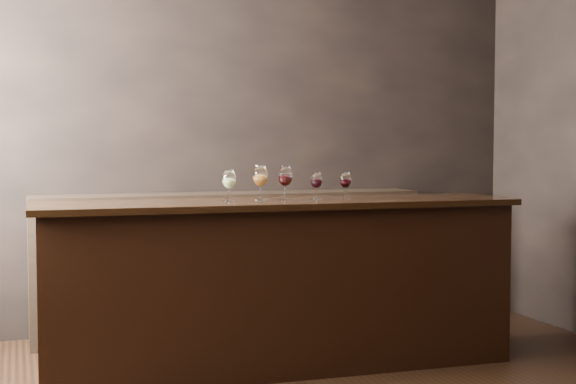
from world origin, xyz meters
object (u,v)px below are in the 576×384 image
object	(u,v)px
bar_counter	(280,288)
glass_red_a	(285,177)
glass_red_c	(345,181)
glass_red_b	(316,181)
glass_amber	(260,177)
glass_white	(229,180)
back_bar_shelf	(231,262)

from	to	relation	value
bar_counter	glass_red_a	size ratio (longest dim) A/B	13.36
glass_red_a	glass_red_c	bearing A→B (deg)	-3.60
bar_counter	glass_red_b	xyz separation A→B (m)	(0.24, 0.02, 0.65)
bar_counter	glass_amber	distance (m)	0.69
glass_amber	glass_red_b	distance (m)	0.36
glass_white	glass_red_b	size ratio (longest dim) A/B	1.12
bar_counter	glass_red_a	xyz separation A→B (m)	(0.04, 0.01, 0.68)
back_bar_shelf	glass_white	xyz separation A→B (m)	(-0.28, -1.01, 0.65)
glass_white	glass_amber	bearing A→B (deg)	1.12
glass_red_c	glass_white	bearing A→B (deg)	177.60
glass_amber	glass_red_c	size ratio (longest dim) A/B	1.26
back_bar_shelf	glass_amber	xyz separation A→B (m)	(-0.08, -1.01, 0.67)
glass_white	glass_red_c	xyz separation A→B (m)	(0.74, -0.03, -0.01)
bar_counter	glass_red_c	bearing A→B (deg)	-0.03
glass_red_a	glass_red_b	xyz separation A→B (m)	(0.21, 0.00, -0.03)
bar_counter	glass_white	world-z (taller)	glass_white
back_bar_shelf	glass_red_c	distance (m)	1.31
glass_white	glass_red_c	distance (m)	0.74
glass_red_c	back_bar_shelf	bearing A→B (deg)	113.80
back_bar_shelf	glass_white	world-z (taller)	glass_white
bar_counter	glass_red_a	distance (m)	0.68
glass_red_b	glass_red_c	distance (m)	0.18
glass_amber	glass_red_a	size ratio (longest dim) A/B	1.01
bar_counter	back_bar_shelf	bearing A→B (deg)	93.46
glass_red_b	bar_counter	bearing A→B (deg)	-175.82
glass_white	glass_amber	distance (m)	0.20
bar_counter	glass_white	bearing A→B (deg)	177.88
back_bar_shelf	glass_amber	size ratio (longest dim) A/B	13.13
glass_red_c	glass_amber	bearing A→B (deg)	176.33
back_bar_shelf	glass_red_a	size ratio (longest dim) A/B	13.33
back_bar_shelf	glass_red_b	bearing A→B (deg)	-74.68
bar_counter	glass_red_c	size ratio (longest dim) A/B	16.55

